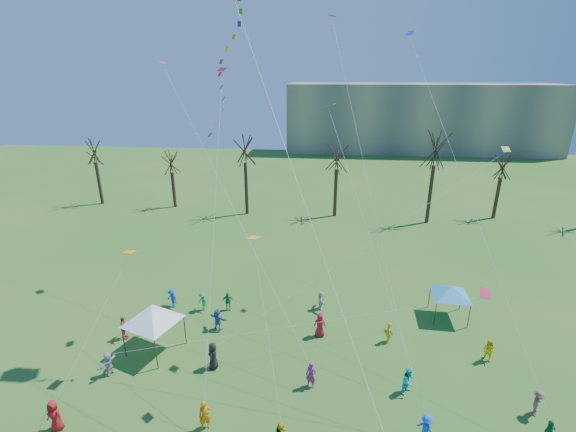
# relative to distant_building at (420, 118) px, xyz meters

# --- Properties ---
(distant_building) EXTENTS (60.00, 14.00, 15.00)m
(distant_building) POSITION_rel_distant_building_xyz_m (0.00, 0.00, 0.00)
(distant_building) COLOR gray
(distant_building) RESTS_ON ground
(bare_tree_row) EXTENTS (68.87, 9.12, 11.40)m
(bare_tree_row) POSITION_rel_distant_building_xyz_m (-19.75, -46.63, -0.40)
(bare_tree_row) COLOR black
(bare_tree_row) RESTS_ON ground
(big_box_kite) EXTENTS (5.75, 8.41, 26.58)m
(big_box_kite) POSITION_rel_distant_building_xyz_m (-26.80, -72.55, 10.50)
(big_box_kite) COLOR red
(big_box_kite) RESTS_ON ground
(canopy_tent_white) EXTENTS (4.05, 4.05, 3.24)m
(canopy_tent_white) POSITION_rel_distant_building_xyz_m (-32.40, -74.58, -4.75)
(canopy_tent_white) COLOR #3F3F44
(canopy_tent_white) RESTS_ON ground
(canopy_tent_blue) EXTENTS (3.69, 3.69, 2.77)m
(canopy_tent_blue) POSITION_rel_distant_building_xyz_m (-11.46, -68.76, -5.16)
(canopy_tent_blue) COLOR #3F3F44
(canopy_tent_blue) RESTS_ON ground
(festival_crowd) EXTENTS (26.99, 14.25, 1.86)m
(festival_crowd) POSITION_rel_distant_building_xyz_m (-24.03, -75.19, -6.65)
(festival_crowd) COLOR red
(festival_crowd) RESTS_ON ground
(small_kites_aloft) EXTENTS (26.63, 17.22, 30.78)m
(small_kites_aloft) POSITION_rel_distant_building_xyz_m (-22.60, -70.82, 5.51)
(small_kites_aloft) COLOR #FFA50D
(small_kites_aloft) RESTS_ON ground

